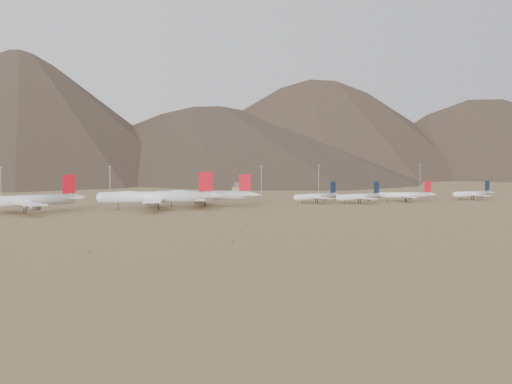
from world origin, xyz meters
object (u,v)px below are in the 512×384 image
object	(u,v)px
widebody_east	(204,195)
narrowbody_b	(360,197)
widebody_west	(23,201)
narrowbody_a	(317,196)
control_tower	(238,191)
widebody_centre	(157,197)

from	to	relation	value
widebody_east	narrowbody_b	distance (m)	111.31
narrowbody_b	widebody_west	bearing A→B (deg)	165.14
narrowbody_a	control_tower	size ratio (longest dim) A/B	3.62
narrowbody_b	control_tower	bearing A→B (deg)	107.84
widebody_east	narrowbody_a	world-z (taller)	widebody_east
widebody_centre	narrowbody_a	size ratio (longest dim) A/B	1.82
narrowbody_a	narrowbody_b	distance (m)	30.18
widebody_east	narrowbody_b	xyz separation A→B (m)	(110.67, -11.61, -2.51)
widebody_centre	control_tower	bearing A→B (deg)	62.21
control_tower	narrowbody_a	bearing A→B (deg)	-66.74
narrowbody_a	control_tower	distance (m)	85.93
narrowbody_b	widebody_centre	bearing A→B (deg)	166.39
widebody_west	widebody_centre	size ratio (longest dim) A/B	0.90
widebody_centre	narrowbody_b	world-z (taller)	widebody_centre
widebody_west	narrowbody_b	xyz separation A→B (m)	(223.55, 3.46, -2.78)
widebody_east	widebody_west	bearing A→B (deg)	-153.28
widebody_west	narrowbody_b	world-z (taller)	widebody_west
widebody_west	widebody_east	distance (m)	113.88
narrowbody_a	widebody_west	bearing A→B (deg)	165.43
narrowbody_a	control_tower	xyz separation A→B (m)	(-33.94, 78.95, 0.47)
widebody_centre	narrowbody_a	world-z (taller)	widebody_centre
widebody_east	widebody_centre	bearing A→B (deg)	-134.56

